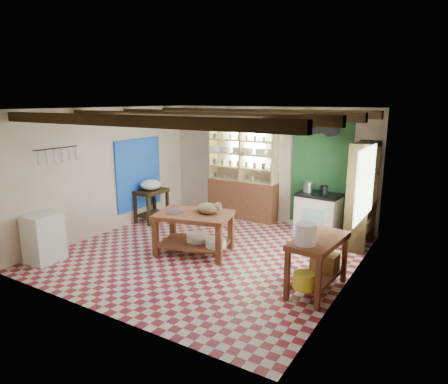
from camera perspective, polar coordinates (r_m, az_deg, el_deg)
The scene contains 30 objects.
floor at distance 7.42m, azimuth -2.35°, elevation -8.77°, with size 5.00×5.00×0.02m, color maroon.
ceiling at distance 6.89m, azimuth -2.56°, elevation 11.82°, with size 5.00×5.00×0.02m, color #4C4D52.
wall_back at distance 9.19m, azimuth 6.26°, elevation 3.92°, with size 5.00×0.04×2.60m, color beige.
wall_front at distance 5.22m, azimuth -17.92°, elevation -3.72°, with size 5.00×0.04×2.60m, color beige.
wall_left at distance 8.66m, azimuth -16.36°, elevation 2.91°, with size 0.04×5.00×2.60m, color beige.
wall_right at distance 6.05m, azimuth 17.65°, elevation -1.42°, with size 0.04×5.00×2.60m, color beige.
ceiling_beams at distance 6.89m, azimuth -2.55°, elevation 10.82°, with size 5.00×3.80×0.15m, color black.
blue_wall_patch at distance 9.29m, azimuth -12.08°, elevation 2.56°, with size 0.04×1.40×1.60m, color blue.
green_wall_patch at distance 8.72m, azimuth 13.62°, elevation 2.80°, with size 1.30×0.04×2.30m, color #1F4E27.
window_back at distance 9.34m, azimuth 3.48°, elevation 6.60°, with size 0.90×0.02×0.80m, color silver.
window_right at distance 6.99m, azimuth 19.54°, elevation 1.18°, with size 0.02×1.30×1.20m, color silver.
utensil_rail at distance 7.80m, azimuth -22.79°, elevation 4.91°, with size 0.06×0.90×0.28m, color black.
pot_rack at distance 8.21m, azimuth 13.06°, elevation 8.76°, with size 0.86×0.12×0.36m, color black.
shelving_unit at distance 9.30m, azimuth 2.66°, elevation 2.84°, with size 1.70×0.34×2.20m, color #D3BB79.
tall_rack at distance 7.88m, azimuth 19.14°, elevation -0.49°, with size 0.40×0.86×2.00m, color black.
work_table at distance 7.34m, azimuth -4.30°, elevation -5.83°, with size 1.33×0.88×0.75m, color brown.
stove at distance 8.58m, azimuth 13.29°, elevation -3.00°, with size 0.87×0.59×0.85m, color white.
prep_table at distance 9.33m, azimuth -10.30°, elevation -1.91°, with size 0.50×0.73×0.74m, color black.
white_cabinet at distance 7.60m, azimuth -24.35°, elevation -5.97°, with size 0.47×0.56×0.84m, color silver.
right_counter at distance 6.06m, azimuth 13.18°, elevation -10.05°, with size 0.57×1.13×0.81m, color brown.
cat at distance 7.17m, azimuth -2.35°, elevation -2.33°, with size 0.42×0.32×0.19m, color #8E7553.
steel_tray at distance 7.32m, azimuth -7.05°, elevation -2.81°, with size 0.33×0.33×0.02m, color #9B9BA2.
basin_large at distance 7.41m, azimuth -3.78°, elevation -6.51°, with size 0.41×0.41×0.14m, color silver.
basin_small at distance 7.15m, azimuth -1.18°, elevation -7.28°, with size 0.37×0.37×0.13m, color silver.
kettle_left at distance 8.54m, azimuth 11.91°, elevation 0.70°, with size 0.19×0.19×0.21m, color #9B9BA2.
kettle_right at distance 8.42m, azimuth 14.10°, elevation 0.30°, with size 0.15×0.15×0.18m, color black.
enamel_bowl at distance 9.22m, azimuth -10.43°, elevation 1.04°, with size 0.48×0.48×0.24m, color silver.
white_bucket at distance 5.58m, azimuth 11.61°, elevation -5.95°, with size 0.29×0.29×0.29m, color silver.
wicker_basket at distance 6.34m, azimuth 14.21°, elevation -9.61°, with size 0.38×0.30×0.26m, color olive.
yellow_tub at distance 5.71m, azimuth 11.37°, elevation -12.30°, with size 0.30×0.30×0.22m, color gold.
Camera 1 is at (3.84, -5.72, 2.75)m, focal length 32.00 mm.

